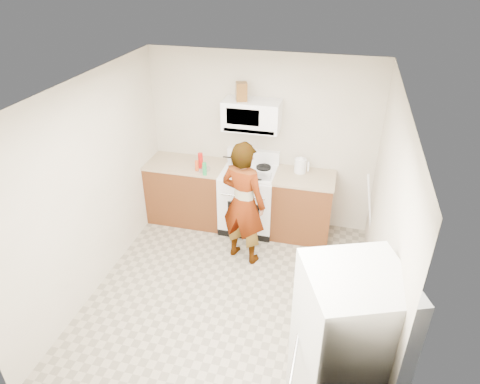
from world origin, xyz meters
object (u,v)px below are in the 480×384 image
(microwave, at_px, (252,115))
(saucepan, at_px, (238,161))
(gas_range, at_px, (249,198))
(kettle, at_px, (300,166))
(fridge, at_px, (344,359))
(person, at_px, (243,203))

(microwave, bearing_deg, saucepan, -177.66)
(gas_range, bearing_deg, kettle, 10.26)
(gas_range, xyz_separation_m, fridge, (1.42, -2.82, 0.36))
(gas_range, distance_m, microwave, 1.22)
(gas_range, bearing_deg, person, -82.60)
(fridge, distance_m, saucepan, 3.36)
(fridge, bearing_deg, kettle, 82.30)
(kettle, relative_size, saucepan, 0.97)
(kettle, bearing_deg, saucepan, -171.10)
(kettle, bearing_deg, fridge, -67.72)
(gas_range, bearing_deg, microwave, 90.00)
(saucepan, bearing_deg, fridge, -61.42)
(microwave, height_order, saucepan, microwave)
(gas_range, distance_m, person, 0.81)
(microwave, bearing_deg, person, -83.70)
(microwave, distance_m, fridge, 3.38)
(microwave, relative_size, kettle, 3.86)
(person, bearing_deg, saucepan, -53.71)
(gas_range, bearing_deg, fridge, -63.38)
(microwave, relative_size, person, 0.45)
(gas_range, xyz_separation_m, person, (0.09, -0.72, 0.35))
(person, bearing_deg, microwave, -65.93)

